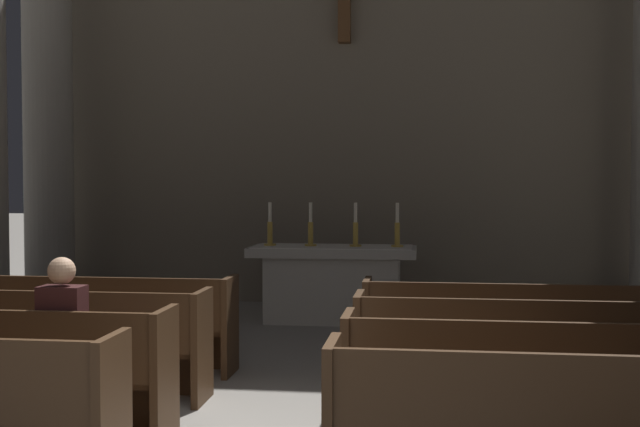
% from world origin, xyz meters
% --- Properties ---
extents(pew_left_row_3, '(2.95, 0.50, 0.95)m').
position_xyz_m(pew_left_row_3, '(-2.10, 1.92, 0.48)').
color(pew_left_row_3, '#422B19').
rests_on(pew_left_row_3, ground).
extents(pew_left_row_4, '(2.95, 0.50, 0.95)m').
position_xyz_m(pew_left_row_4, '(-2.10, 2.90, 0.48)').
color(pew_left_row_4, '#422B19').
rests_on(pew_left_row_4, ground).
extents(pew_right_row_2, '(2.95, 0.50, 0.95)m').
position_xyz_m(pew_right_row_2, '(2.10, 0.94, 0.48)').
color(pew_right_row_2, '#422B19').
rests_on(pew_right_row_2, ground).
extents(pew_right_row_3, '(2.95, 0.50, 0.95)m').
position_xyz_m(pew_right_row_3, '(2.10, 1.92, 0.48)').
color(pew_right_row_3, '#422B19').
rests_on(pew_right_row_3, ground).
extents(pew_right_row_4, '(2.95, 0.50, 0.95)m').
position_xyz_m(pew_right_row_4, '(2.10, 2.90, 0.48)').
color(pew_right_row_4, '#422B19').
rests_on(pew_right_row_4, ground).
extents(column_left_fourth, '(1.08, 1.08, 7.46)m').
position_xyz_m(column_left_fourth, '(-4.35, 6.70, 3.65)').
color(column_left_fourth, '#9E998E').
rests_on(column_left_fourth, ground).
extents(altar, '(2.20, 0.90, 1.01)m').
position_xyz_m(altar, '(0.00, 5.93, 0.53)').
color(altar, '#BCB7AD').
rests_on(altar, ground).
extents(candlestick_outer_left, '(0.16, 0.16, 0.58)m').
position_xyz_m(candlestick_outer_left, '(-0.85, 5.93, 1.19)').
color(candlestick_outer_left, '#B79338').
rests_on(candlestick_outer_left, altar).
extents(candlestick_inner_left, '(0.16, 0.16, 0.58)m').
position_xyz_m(candlestick_inner_left, '(-0.30, 5.93, 1.19)').
color(candlestick_inner_left, '#B79338').
rests_on(candlestick_inner_left, altar).
extents(candlestick_inner_right, '(0.16, 0.16, 0.58)m').
position_xyz_m(candlestick_inner_right, '(0.30, 5.93, 1.19)').
color(candlestick_inner_right, '#B79338').
rests_on(candlestick_inner_right, altar).
extents(candlestick_outer_right, '(0.16, 0.16, 0.58)m').
position_xyz_m(candlestick_outer_right, '(0.85, 5.93, 1.19)').
color(candlestick_outer_right, '#B79338').
rests_on(candlestick_outer_right, altar).
extents(apse_with_cross, '(9.85, 0.43, 8.55)m').
position_xyz_m(apse_with_cross, '(0.00, 7.66, 4.28)').
color(apse_with_cross, '#706656').
rests_on(apse_with_cross, ground).
extents(lone_worshipper, '(0.32, 0.43, 1.32)m').
position_xyz_m(lone_worshipper, '(-1.41, 0.98, 0.69)').
color(lone_worshipper, '#26262B').
rests_on(lone_worshipper, ground).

